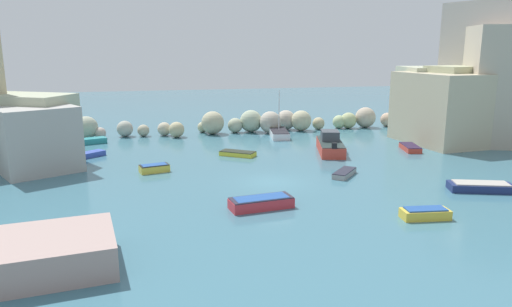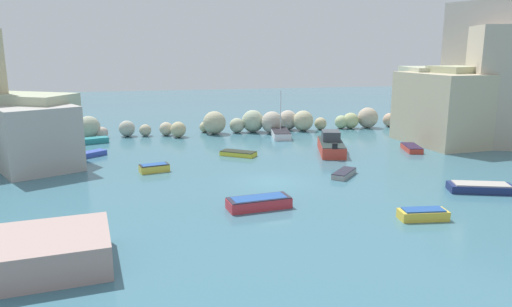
{
  "view_description": "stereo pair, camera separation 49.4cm",
  "coord_description": "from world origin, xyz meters",
  "px_view_note": "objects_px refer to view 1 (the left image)",
  "views": [
    {
      "loc": [
        -8.59,
        -31.55,
        9.4
      ],
      "look_at": [
        0.0,
        5.22,
        1.0
      ],
      "focal_mm": 33.11,
      "sensor_mm": 36.0,
      "label": 1
    },
    {
      "loc": [
        -8.11,
        -31.66,
        9.4
      ],
      "look_at": [
        0.0,
        5.22,
        1.0
      ],
      "focal_mm": 33.11,
      "sensor_mm": 36.0,
      "label": 2
    }
  ],
  "objects_px": {
    "moored_boat_8": "(410,148)",
    "moored_boat_4": "(481,187)",
    "stone_dock": "(16,258)",
    "moored_boat_1": "(238,153)",
    "moored_boat_5": "(154,168)",
    "moored_boat_9": "(425,214)",
    "moored_boat_2": "(279,133)",
    "channel_buoy": "(277,136)",
    "moored_boat_7": "(261,202)",
    "moored_boat_6": "(89,155)",
    "moored_boat_3": "(344,173)",
    "moored_boat_0": "(330,145)",
    "moored_boat_10": "(85,142)"
  },
  "relations": [
    {
      "from": "stone_dock",
      "to": "moored_boat_9",
      "type": "height_order",
      "value": "stone_dock"
    },
    {
      "from": "moored_boat_4",
      "to": "moored_boat_6",
      "type": "xyz_separation_m",
      "value": [
        -26.93,
        16.75,
        -0.06
      ]
    },
    {
      "from": "moored_boat_5",
      "to": "moored_boat_6",
      "type": "relative_size",
      "value": 0.84
    },
    {
      "from": "moored_boat_8",
      "to": "moored_boat_7",
      "type": "bearing_deg",
      "value": -39.76
    },
    {
      "from": "moored_boat_0",
      "to": "moored_boat_2",
      "type": "height_order",
      "value": "moored_boat_2"
    },
    {
      "from": "moored_boat_1",
      "to": "moored_boat_9",
      "type": "relative_size",
      "value": 1.18
    },
    {
      "from": "channel_buoy",
      "to": "moored_boat_5",
      "type": "distance_m",
      "value": 17.23
    },
    {
      "from": "moored_boat_1",
      "to": "moored_boat_9",
      "type": "distance_m",
      "value": 19.58
    },
    {
      "from": "stone_dock",
      "to": "moored_boat_6",
      "type": "height_order",
      "value": "stone_dock"
    },
    {
      "from": "stone_dock",
      "to": "moored_boat_0",
      "type": "xyz_separation_m",
      "value": [
        22.16,
        19.82,
        -0.07
      ]
    },
    {
      "from": "moored_boat_5",
      "to": "moored_boat_7",
      "type": "relative_size",
      "value": 0.61
    },
    {
      "from": "moored_boat_5",
      "to": "moored_boat_6",
      "type": "height_order",
      "value": "moored_boat_5"
    },
    {
      "from": "moored_boat_2",
      "to": "moored_boat_4",
      "type": "distance_m",
      "value": 23.81
    },
    {
      "from": "stone_dock",
      "to": "moored_boat_2",
      "type": "height_order",
      "value": "moored_boat_2"
    },
    {
      "from": "channel_buoy",
      "to": "moored_boat_4",
      "type": "relative_size",
      "value": 0.15
    },
    {
      "from": "moored_boat_6",
      "to": "moored_boat_8",
      "type": "xyz_separation_m",
      "value": [
        29.31,
        -3.93,
        0.03
      ]
    },
    {
      "from": "moored_boat_2",
      "to": "moored_boat_3",
      "type": "relative_size",
      "value": 1.82
    },
    {
      "from": "moored_boat_3",
      "to": "moored_boat_7",
      "type": "distance_m",
      "value": 9.75
    },
    {
      "from": "moored_boat_8",
      "to": "moored_boat_4",
      "type": "bearing_deg",
      "value": 3.67
    },
    {
      "from": "moored_boat_9",
      "to": "moored_boat_10",
      "type": "bearing_deg",
      "value": 135.16
    },
    {
      "from": "moored_boat_0",
      "to": "stone_dock",
      "type": "bearing_deg",
      "value": 147.58
    },
    {
      "from": "channel_buoy",
      "to": "moored_boat_2",
      "type": "bearing_deg",
      "value": 67.95
    },
    {
      "from": "moored_boat_6",
      "to": "moored_boat_9",
      "type": "relative_size",
      "value": 1.03
    },
    {
      "from": "moored_boat_2",
      "to": "moored_boat_5",
      "type": "height_order",
      "value": "moored_boat_2"
    },
    {
      "from": "moored_boat_8",
      "to": "moored_boat_10",
      "type": "bearing_deg",
      "value": -94.23
    },
    {
      "from": "moored_boat_5",
      "to": "moored_boat_1",
      "type": "bearing_deg",
      "value": -164.34
    },
    {
      "from": "moored_boat_1",
      "to": "moored_boat_8",
      "type": "relative_size",
      "value": 0.98
    },
    {
      "from": "channel_buoy",
      "to": "moored_boat_5",
      "type": "height_order",
      "value": "channel_buoy"
    },
    {
      "from": "stone_dock",
      "to": "moored_boat_9",
      "type": "distance_m",
      "value": 20.87
    },
    {
      "from": "moored_boat_2",
      "to": "moored_boat_6",
      "type": "bearing_deg",
      "value": 115.44
    },
    {
      "from": "moored_boat_5",
      "to": "moored_boat_9",
      "type": "relative_size",
      "value": 0.87
    },
    {
      "from": "stone_dock",
      "to": "moored_boat_3",
      "type": "bearing_deg",
      "value": 30.22
    },
    {
      "from": "moored_boat_1",
      "to": "moored_boat_3",
      "type": "height_order",
      "value": "moored_boat_1"
    },
    {
      "from": "stone_dock",
      "to": "moored_boat_5",
      "type": "relative_size",
      "value": 3.31
    },
    {
      "from": "moored_boat_6",
      "to": "moored_boat_10",
      "type": "bearing_deg",
      "value": 59.09
    },
    {
      "from": "moored_boat_1",
      "to": "moored_boat_5",
      "type": "height_order",
      "value": "moored_boat_5"
    },
    {
      "from": "moored_boat_7",
      "to": "moored_boat_10",
      "type": "distance_m",
      "value": 26.19
    },
    {
      "from": "channel_buoy",
      "to": "moored_boat_7",
      "type": "relative_size",
      "value": 0.17
    },
    {
      "from": "stone_dock",
      "to": "moored_boat_1",
      "type": "relative_size",
      "value": 2.43
    },
    {
      "from": "channel_buoy",
      "to": "moored_boat_8",
      "type": "height_order",
      "value": "channel_buoy"
    },
    {
      "from": "moored_boat_9",
      "to": "moored_boat_4",
      "type": "bearing_deg",
      "value": 37.08
    },
    {
      "from": "moored_boat_3",
      "to": "moored_boat_5",
      "type": "distance_m",
      "value": 14.67
    },
    {
      "from": "channel_buoy",
      "to": "moored_boat_6",
      "type": "height_order",
      "value": "channel_buoy"
    },
    {
      "from": "channel_buoy",
      "to": "moored_boat_4",
      "type": "bearing_deg",
      "value": -68.83
    },
    {
      "from": "moored_boat_1",
      "to": "moored_boat_5",
      "type": "bearing_deg",
      "value": -115.34
    },
    {
      "from": "moored_boat_9",
      "to": "moored_boat_10",
      "type": "xyz_separation_m",
      "value": [
        -21.22,
        26.81,
        -0.02
      ]
    },
    {
      "from": "moored_boat_5",
      "to": "moored_boat_6",
      "type": "distance_m",
      "value": 8.63
    },
    {
      "from": "moored_boat_3",
      "to": "moored_boat_1",
      "type": "bearing_deg",
      "value": 78.96
    },
    {
      "from": "moored_boat_6",
      "to": "moored_boat_5",
      "type": "bearing_deg",
      "value": -89.88
    },
    {
      "from": "moored_boat_4",
      "to": "moored_boat_9",
      "type": "xyz_separation_m",
      "value": [
        -6.68,
        -3.9,
        0.01
      ]
    }
  ]
}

